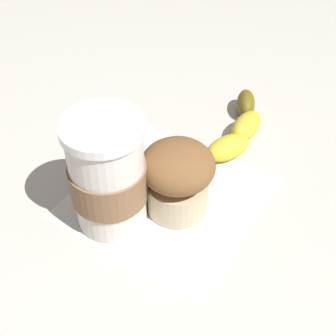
# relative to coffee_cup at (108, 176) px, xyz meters

# --- Properties ---
(ground_plane) EXTENTS (3.00, 3.00, 0.00)m
(ground_plane) POSITION_rel_coffee_cup_xyz_m (0.05, -0.05, -0.07)
(ground_plane) COLOR beige
(paper_napkin) EXTENTS (0.24, 0.24, 0.00)m
(paper_napkin) POSITION_rel_coffee_cup_xyz_m (0.05, -0.05, -0.07)
(paper_napkin) COLOR white
(paper_napkin) RESTS_ON ground_plane
(coffee_cup) EXTENTS (0.09, 0.09, 0.14)m
(coffee_cup) POSITION_rel_coffee_cup_xyz_m (0.00, 0.00, 0.00)
(coffee_cup) COLOR silver
(coffee_cup) RESTS_ON paper_napkin
(muffin) EXTENTS (0.08, 0.08, 0.09)m
(muffin) POSITION_rel_coffee_cup_xyz_m (0.05, -0.06, -0.02)
(muffin) COLOR beige
(muffin) RESTS_ON paper_napkin
(banana) EXTENTS (0.20, 0.09, 0.03)m
(banana) POSITION_rel_coffee_cup_xyz_m (0.18, -0.08, -0.05)
(banana) COLOR yellow
(banana) RESTS_ON paper_napkin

